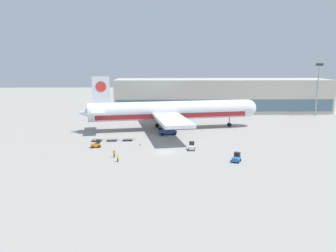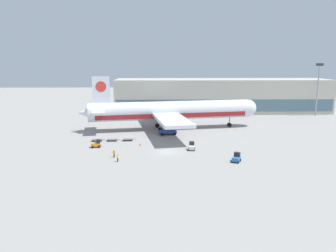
# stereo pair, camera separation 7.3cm
# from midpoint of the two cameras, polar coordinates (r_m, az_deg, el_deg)

# --- Properties ---
(ground_plane) EXTENTS (400.00, 400.00, 0.00)m
(ground_plane) POSITION_cam_midpoint_polar(r_m,az_deg,el_deg) (78.55, -0.27, -4.64)
(ground_plane) COLOR gray
(terminal_building) EXTENTS (90.00, 18.20, 14.00)m
(terminal_building) POSITION_cam_midpoint_polar(r_m,az_deg,el_deg) (143.16, 9.26, 5.26)
(terminal_building) COLOR #BCB7A8
(terminal_building) RESTS_ON ground_plane
(light_mast) EXTENTS (2.80, 0.50, 20.73)m
(light_mast) POSITION_cam_midpoint_polar(r_m,az_deg,el_deg) (142.35, 24.62, 6.45)
(light_mast) COLOR #9EA0A5
(light_mast) RESTS_ON ground_plane
(airplane_main) EXTENTS (57.69, 48.66, 17.00)m
(airplane_main) POSITION_cam_midpoint_polar(r_m,az_deg,el_deg) (104.48, 0.16, 2.61)
(airplane_main) COLOR silver
(airplane_main) RESTS_ON ground_plane
(scissor_lift_loader) EXTENTS (5.64, 4.13, 4.79)m
(scissor_lift_loader) POSITION_cam_midpoint_polar(r_m,az_deg,el_deg) (97.60, -0.12, -0.37)
(scissor_lift_loader) COLOR #284C99
(scissor_lift_loader) RESTS_ON ground_plane
(baggage_tug_foreground) EXTENTS (1.88, 2.59, 2.00)m
(baggage_tug_foreground) POSITION_cam_midpoint_polar(r_m,az_deg,el_deg) (80.86, 4.12, -3.57)
(baggage_tug_foreground) COLOR silver
(baggage_tug_foreground) RESTS_ON ground_plane
(baggage_tug_mid) EXTENTS (2.71, 2.13, 2.00)m
(baggage_tug_mid) POSITION_cam_midpoint_polar(r_m,az_deg,el_deg) (84.99, -12.40, -3.07)
(baggage_tug_mid) COLOR orange
(baggage_tug_mid) RESTS_ON ground_plane
(baggage_tug_far) EXTENTS (2.47, 2.81, 2.00)m
(baggage_tug_far) POSITION_cam_midpoint_polar(r_m,az_deg,el_deg) (72.86, 11.82, -5.44)
(baggage_tug_far) COLOR #2D66B7
(baggage_tug_far) RESTS_ON ground_plane
(baggage_dolly_lead) EXTENTS (3.74, 1.68, 0.48)m
(baggage_dolly_lead) POSITION_cam_midpoint_polar(r_m,az_deg,el_deg) (91.41, -12.26, -2.38)
(baggage_dolly_lead) COLOR #56565B
(baggage_dolly_lead) RESTS_ON ground_plane
(baggage_dolly_second) EXTENTS (3.74, 1.68, 0.48)m
(baggage_dolly_second) POSITION_cam_midpoint_polar(r_m,az_deg,el_deg) (90.84, -9.71, -2.37)
(baggage_dolly_second) COLOR #56565B
(baggage_dolly_second) RESTS_ON ground_plane
(baggage_dolly_third) EXTENTS (3.74, 1.68, 0.48)m
(baggage_dolly_third) POSITION_cam_midpoint_polar(r_m,az_deg,el_deg) (90.59, -7.04, -2.33)
(baggage_dolly_third) COLOR #56565B
(baggage_dolly_third) RESTS_ON ground_plane
(ground_crew_near) EXTENTS (0.53, 0.35, 1.80)m
(ground_crew_near) POSITION_cam_midpoint_polar(r_m,az_deg,el_deg) (75.41, -9.40, -4.63)
(ground_crew_near) COLOR black
(ground_crew_near) RESTS_ON ground_plane
(ground_crew_far) EXTENTS (0.36, 0.51, 1.77)m
(ground_crew_far) POSITION_cam_midpoint_polar(r_m,az_deg,el_deg) (72.04, -8.78, -5.39)
(ground_crew_far) COLOR black
(ground_crew_far) RESTS_ON ground_plane
(traffic_cone_near) EXTENTS (0.40, 0.40, 0.78)m
(traffic_cone_near) POSITION_cam_midpoint_polar(r_m,az_deg,el_deg) (85.44, -4.88, -3.11)
(traffic_cone_near) COLOR black
(traffic_cone_near) RESTS_ON ground_plane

